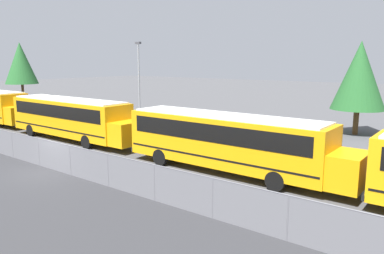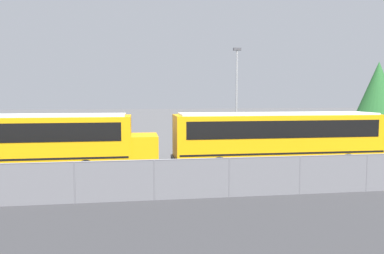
{
  "view_description": "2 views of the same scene",
  "coord_description": "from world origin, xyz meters",
  "px_view_note": "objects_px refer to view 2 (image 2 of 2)",
  "views": [
    {
      "loc": [
        18.56,
        -11.43,
        6.07
      ],
      "look_at": [
        4.73,
        6.56,
        2.07
      ],
      "focal_mm": 35.0,
      "sensor_mm": 36.0,
      "label": 1
    },
    {
      "loc": [
        -14.54,
        -14.78,
        4.22
      ],
      "look_at": [
        -11.46,
        5.86,
        2.43
      ],
      "focal_mm": 35.0,
      "sensor_mm": 36.0,
      "label": 2
    }
  ],
  "objects_px": {
    "school_bus_1": "(22,140)",
    "tree_2": "(378,88)",
    "light_pole": "(237,94)",
    "school_bus_2": "(282,135)"
  },
  "relations": [
    {
      "from": "tree_2",
      "to": "light_pole",
      "type": "bearing_deg",
      "value": -155.6
    },
    {
      "from": "tree_2",
      "to": "school_bus_1",
      "type": "bearing_deg",
      "value": -153.12
    },
    {
      "from": "school_bus_1",
      "to": "school_bus_2",
      "type": "distance_m",
      "value": 14.16
    },
    {
      "from": "school_bus_1",
      "to": "light_pole",
      "type": "xyz_separation_m",
      "value": [
        13.61,
        7.83,
        2.39
      ]
    },
    {
      "from": "school_bus_1",
      "to": "tree_2",
      "type": "xyz_separation_m",
      "value": [
        31.07,
        15.75,
        3.0
      ]
    },
    {
      "from": "school_bus_1",
      "to": "light_pole",
      "type": "relative_size",
      "value": 1.7
    },
    {
      "from": "school_bus_1",
      "to": "school_bus_2",
      "type": "height_order",
      "value": "same"
    },
    {
      "from": "tree_2",
      "to": "school_bus_2",
      "type": "bearing_deg",
      "value": -136.9
    },
    {
      "from": "school_bus_2",
      "to": "tree_2",
      "type": "bearing_deg",
      "value": 43.1
    },
    {
      "from": "school_bus_2",
      "to": "light_pole",
      "type": "distance_m",
      "value": 8.28
    }
  ]
}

